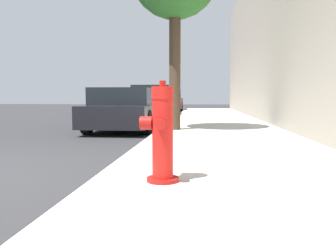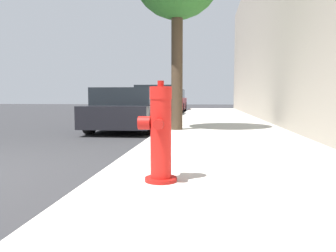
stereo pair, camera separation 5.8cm
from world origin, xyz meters
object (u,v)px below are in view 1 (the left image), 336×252
Objects in this scene: fire_hydrant at (162,135)px; parked_car_mid at (154,102)px; parked_car_near at (127,110)px; parked_car_far at (167,101)px.

parked_car_mid is at bearing 98.65° from fire_hydrant.
fire_hydrant is at bearing -74.25° from parked_car_near.
parked_car_far is (-0.02, 11.45, 0.10)m from parked_car_near.
parked_car_near is 11.45m from parked_car_far.
parked_car_near is at bearing -89.26° from parked_car_mid.
parked_car_mid is at bearing -90.53° from parked_car_far.
parked_car_far reaches higher than parked_car_near.
fire_hydrant is at bearing -81.35° from parked_car_mid.
fire_hydrant is 6.50m from parked_car_near.
fire_hydrant is 0.23× the size of parked_car_near.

